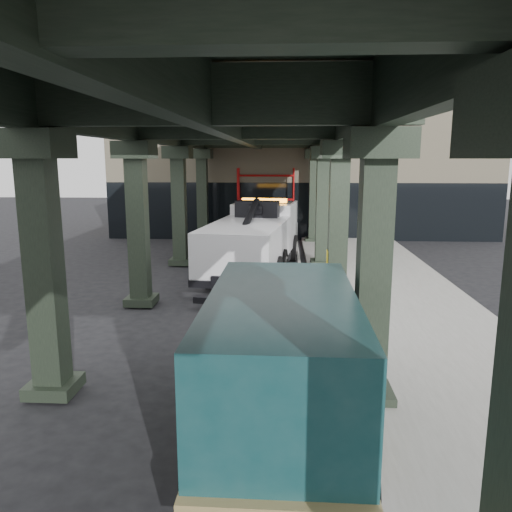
% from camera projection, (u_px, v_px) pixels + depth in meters
% --- Properties ---
extents(ground, '(90.00, 90.00, 0.00)m').
position_uv_depth(ground, '(245.00, 329.00, 13.40)').
color(ground, black).
rests_on(ground, ground).
extents(sidewalk, '(5.00, 40.00, 0.15)m').
position_uv_depth(sidewalk, '(399.00, 307.00, 15.09)').
color(sidewalk, gray).
rests_on(sidewalk, ground).
extents(lane_stripe, '(0.12, 38.00, 0.01)m').
position_uv_depth(lane_stripe, '(306.00, 308.00, 15.26)').
color(lane_stripe, silver).
rests_on(lane_stripe, ground).
extents(viaduct, '(7.40, 32.00, 6.40)m').
position_uv_depth(viaduct, '(236.00, 125.00, 14.33)').
color(viaduct, black).
rests_on(viaduct, ground).
extents(building, '(22.00, 10.00, 8.00)m').
position_uv_depth(building, '(300.00, 167.00, 32.11)').
color(building, '#C6B793').
rests_on(building, ground).
extents(scaffolding, '(3.08, 0.88, 4.00)m').
position_uv_depth(scaffolding, '(266.00, 203.00, 27.34)').
color(scaffolding, '#AA0D0D').
rests_on(scaffolding, ground).
extents(tow_truck, '(3.66, 9.30, 2.97)m').
position_uv_depth(tow_truck, '(256.00, 237.00, 19.79)').
color(tow_truck, black).
rests_on(tow_truck, ground).
extents(towed_van, '(2.51, 6.12, 2.47)m').
position_uv_depth(towed_van, '(282.00, 357.00, 8.11)').
color(towed_van, '#10373A').
rests_on(towed_van, ground).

